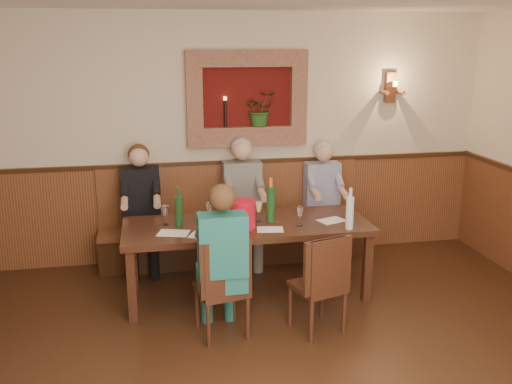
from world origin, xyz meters
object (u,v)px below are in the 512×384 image
Objects in this scene: chair_near_left at (222,306)px; person_bench_mid at (243,213)px; person_chair_front at (222,274)px; chair_near_right at (318,302)px; person_bench_right at (323,211)px; spittoon_bucket at (243,214)px; bench at (233,233)px; water_bottle at (350,212)px; dining_table at (247,231)px; person_bench_left at (142,220)px; wine_bottle_green_a at (271,203)px; wine_bottle_green_b at (179,211)px.

person_bench_mid reaches higher than chair_near_left.
person_bench_mid is 1.68m from person_chair_front.
person_chair_front reaches higher than chair_near_right.
person_bench_right is 5.06× the size of spittoon_bucket.
chair_near_right is 0.90m from person_chair_front.
person_bench_mid is (0.11, -0.11, 0.27)m from bench.
water_bottle is (-0.12, -1.18, 0.35)m from person_bench_right.
spittoon_bucket is at bearing 65.57° from person_chair_front.
dining_table is 2.61× the size of chair_near_left.
bench is at bearing 174.33° from person_bench_right.
chair_near_right is at bearing -131.61° from water_bottle.
wine_bottle_green_a is (1.26, -0.82, 0.35)m from person_bench_left.
chair_near_right is (0.49, -0.84, -0.41)m from dining_table.
dining_table is 1.70× the size of person_bench_left.
bench is at bearing 86.76° from spittoon_bucket.
water_bottle reaches higher than chair_near_left.
person_bench_right is 3.54× the size of wine_bottle_green_b.
person_bench_mid is (1.12, -0.00, 0.02)m from person_bench_left.
chair_near_right is at bearing -74.14° from wine_bottle_green_a.
wine_bottle_green_b is (-0.66, 0.03, 0.23)m from dining_table.
water_bottle is at bearing -20.34° from dining_table.
wine_bottle_green_a is at bearing 53.36° from person_chair_front.
chair_near_left is at bearing -67.41° from person_bench_left.
wine_bottle_green_a is at bearing 88.47° from chair_near_right.
wine_bottle_green_a is at bearing -75.37° from bench.
wine_bottle_green_b reaches higher than spittoon_bucket.
bench is at bearing 135.15° from person_bench_mid.
spittoon_bucket is 0.34m from wine_bottle_green_a.
person_bench_mid is at bearing 124.77° from water_bottle.
person_bench_left is (-0.67, 1.60, 0.31)m from chair_near_left.
chair_near_right is at bearing -48.15° from person_bench_left.
person_bench_left is 1.02× the size of person_bench_right.
bench is 1.26m from wine_bottle_green_b.
dining_table is at bearing -141.33° from person_bench_right.
water_bottle is at bearing -55.23° from person_bench_mid.
chair_near_left is (-0.35, -0.76, -0.41)m from dining_table.
wine_bottle_green_a is 0.78m from water_bottle.
water_bottle is at bearing 7.57° from chair_near_left.
person_bench_right is 1.24m from water_bottle.
person_bench_mid is at bearing 46.57° from wine_bottle_green_b.
chair_near_right is 0.93m from water_bottle.
person_chair_front reaches higher than water_bottle.
chair_near_left is at bearing -105.97° from person_bench_mid.
person_chair_front is at bearing -114.43° from spittoon_bucket.
wine_bottle_green_a is at bearing -80.69° from person_bench_mid.
wine_bottle_green_a is 0.90m from wine_bottle_green_b.
water_bottle is (0.99, -0.21, 0.03)m from spittoon_bucket.
person_bench_right is at bearing -5.67° from bench.
bench is at bearing 90.00° from dining_table.
person_chair_front is 3.45× the size of water_bottle.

